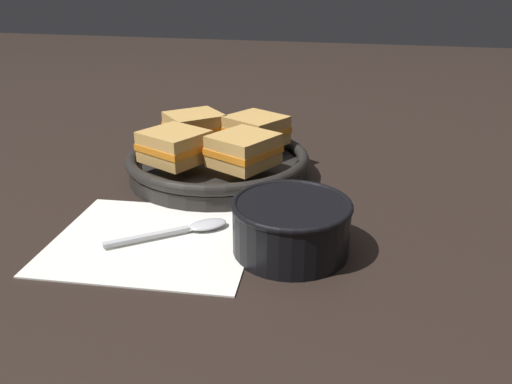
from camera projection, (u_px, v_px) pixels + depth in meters
name	position (u px, v px, depth m)	size (l,w,h in m)	color
ground_plane	(222.00, 229.00, 0.64)	(4.00, 4.00, 0.00)	black
napkin	(154.00, 239.00, 0.61)	(0.26, 0.23, 0.00)	white
soup_bowl	(291.00, 223.00, 0.57)	(0.14, 0.14, 0.06)	black
spoon	(192.00, 228.00, 0.62)	(0.13, 0.11, 0.01)	silver
skillet	(218.00, 163.00, 0.80)	(0.29, 0.39, 0.04)	black
sandwich_near_left	(244.00, 150.00, 0.73)	(0.11, 0.11, 0.05)	tan
sandwich_near_right	(256.00, 130.00, 0.82)	(0.12, 0.11, 0.05)	tan
sandwich_far_left	(195.00, 127.00, 0.84)	(0.12, 0.12, 0.05)	tan
sandwich_far_right	(175.00, 146.00, 0.74)	(0.11, 0.11, 0.05)	tan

